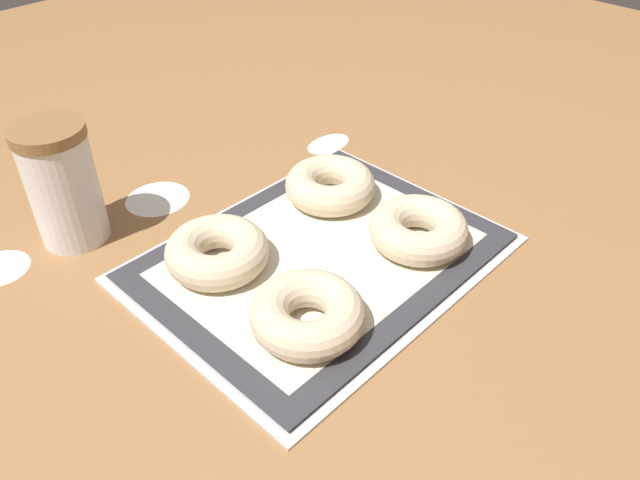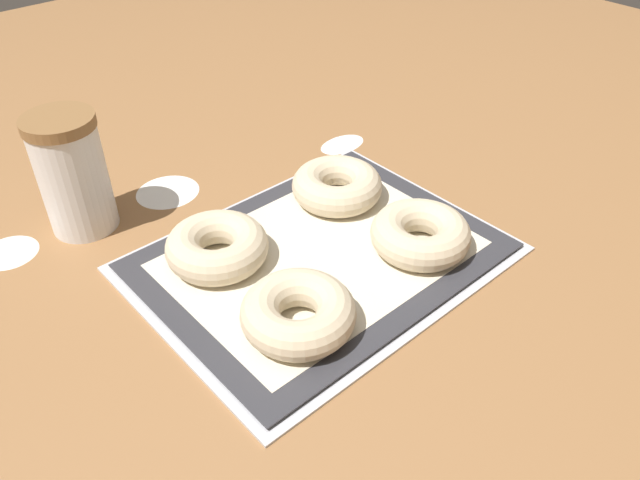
% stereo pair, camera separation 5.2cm
% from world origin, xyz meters
% --- Properties ---
extents(ground_plane, '(2.80, 2.80, 0.00)m').
position_xyz_m(ground_plane, '(0.00, 0.00, 0.00)').
color(ground_plane, olive).
extents(baking_tray, '(0.49, 0.38, 0.01)m').
position_xyz_m(baking_tray, '(-0.00, 0.01, 0.00)').
color(baking_tray, silver).
rests_on(baking_tray, ground_plane).
extents(baking_mat, '(0.46, 0.35, 0.00)m').
position_xyz_m(baking_mat, '(-0.00, 0.01, 0.01)').
color(baking_mat, '#333338').
rests_on(baking_mat, baking_tray).
extents(bagel_front_left, '(0.14, 0.14, 0.05)m').
position_xyz_m(bagel_front_left, '(-0.11, -0.08, 0.04)').
color(bagel_front_left, beige).
rests_on(bagel_front_left, baking_mat).
extents(bagel_front_right, '(0.14, 0.14, 0.05)m').
position_xyz_m(bagel_front_right, '(0.11, -0.07, 0.04)').
color(bagel_front_right, beige).
rests_on(bagel_front_right, baking_mat).
extents(bagel_back_left, '(0.14, 0.14, 0.05)m').
position_xyz_m(bagel_back_left, '(-0.11, 0.09, 0.04)').
color(bagel_back_left, beige).
rests_on(bagel_back_left, baking_mat).
extents(bagel_back_right, '(0.14, 0.14, 0.05)m').
position_xyz_m(bagel_back_right, '(0.11, 0.09, 0.04)').
color(bagel_back_right, beige).
rests_on(bagel_back_right, baking_mat).
extents(flour_canister, '(0.10, 0.10, 0.18)m').
position_xyz_m(flour_canister, '(-0.21, 0.31, 0.09)').
color(flour_canister, white).
rests_on(flour_canister, ground_plane).
extents(flour_patch_near, '(0.10, 0.10, 0.00)m').
position_xyz_m(flour_patch_near, '(-0.07, 0.30, 0.00)').
color(flour_patch_near, white).
rests_on(flour_patch_near, ground_plane).
extents(flour_patch_side, '(0.09, 0.06, 0.00)m').
position_xyz_m(flour_patch_side, '(0.25, 0.23, 0.00)').
color(flour_patch_side, white).
rests_on(flour_patch_side, ground_plane).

